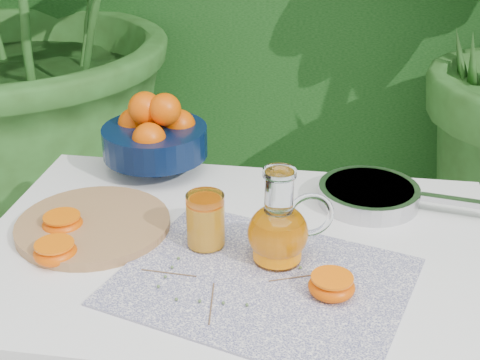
% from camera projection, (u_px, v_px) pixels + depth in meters
% --- Properties ---
extents(white_table, '(1.00, 0.70, 0.75)m').
position_uv_depth(white_table, '(238.00, 280.00, 1.32)').
color(white_table, white).
rests_on(white_table, ground).
extents(placemat, '(0.58, 0.50, 0.00)m').
position_uv_depth(placemat, '(262.00, 281.00, 1.17)').
color(placemat, '#0D114B').
rests_on(placemat, white_table).
extents(cutting_board, '(0.34, 0.34, 0.02)m').
position_uv_depth(cutting_board, '(93.00, 225.00, 1.33)').
color(cutting_board, '#A17048').
rests_on(cutting_board, white_table).
extents(fruit_bowl, '(0.26, 0.26, 0.19)m').
position_uv_depth(fruit_bowl, '(155.00, 134.00, 1.54)').
color(fruit_bowl, black).
rests_on(fruit_bowl, white_table).
extents(juice_pitcher, '(0.17, 0.13, 0.18)m').
position_uv_depth(juice_pitcher, '(279.00, 230.00, 1.20)').
color(juice_pitcher, white).
rests_on(juice_pitcher, white_table).
extents(juice_tumbler, '(0.08, 0.08, 0.11)m').
position_uv_depth(juice_tumbler, '(206.00, 222.00, 1.25)').
color(juice_tumbler, white).
rests_on(juice_tumbler, white_table).
extents(saute_pan, '(0.39, 0.25, 0.04)m').
position_uv_depth(saute_pan, '(370.00, 194.00, 1.42)').
color(saute_pan, '#B1B1B5').
rests_on(saute_pan, white_table).
extents(orange_halves, '(0.62, 0.21, 0.04)m').
position_uv_depth(orange_halves, '(143.00, 252.00, 1.22)').
color(orange_halves, '#FF6902').
rests_on(orange_halves, white_table).
extents(thyme_sprigs, '(0.35, 0.23, 0.01)m').
position_uv_depth(thyme_sprigs, '(232.00, 283.00, 1.16)').
color(thyme_sprigs, brown).
rests_on(thyme_sprigs, white_table).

